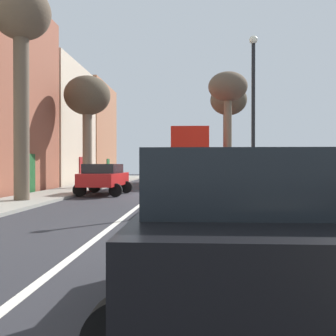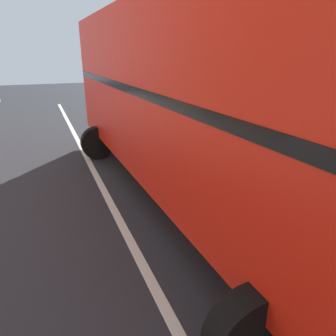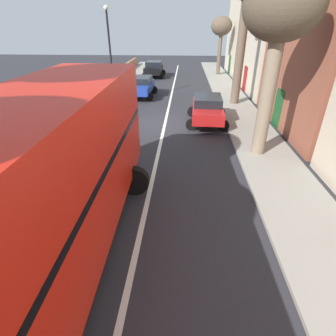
{
  "view_description": "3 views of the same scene",
  "coord_description": "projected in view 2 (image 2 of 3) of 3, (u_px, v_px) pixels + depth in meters",
  "views": [
    {
      "loc": [
        2.02,
        -20.48,
        1.56
      ],
      "look_at": [
        0.2,
        8.55,
        1.28
      ],
      "focal_mm": 42.97,
      "sensor_mm": 36.0,
      "label": 1
    },
    {
      "loc": [
        -1.17,
        5.62,
        3.14
      ],
      "look_at": [
        0.79,
        10.38,
        1.22
      ],
      "focal_mm": 33.27,
      "sensor_mm": 36.0,
      "label": 2
    },
    {
      "loc": [
        -1.14,
        15.06,
        5.17
      ],
      "look_at": [
        -0.77,
        9.23,
        1.99
      ],
      "focal_mm": 27.89,
      "sensor_mm": 36.0,
      "label": 3
    }
  ],
  "objects": [
    {
      "name": "double_decker_bus",
      "position": [
        192.0,
        94.0,
        6.23
      ],
      "size": [
        3.72,
        11.24,
        4.06
      ],
      "color": "red",
      "rests_on": "ground"
    }
  ]
}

